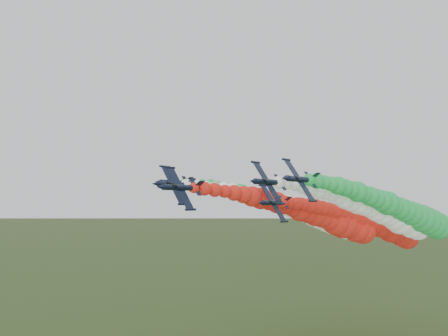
% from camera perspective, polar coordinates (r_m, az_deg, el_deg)
% --- Properties ---
extents(jet_lead, '(15.43, 81.98, 20.51)m').
position_cam_1_polar(jet_lead, '(126.99, 12.97, -6.41)').
color(jet_lead, black).
rests_on(jet_lead, ground).
extents(jet_inner_left, '(15.83, 82.38, 20.90)m').
position_cam_1_polar(jet_inner_left, '(136.89, 11.49, -6.01)').
color(jet_inner_left, black).
rests_on(jet_inner_left, ground).
extents(jet_inner_right, '(15.42, 81.97, 20.50)m').
position_cam_1_polar(jet_inner_right, '(132.72, 20.31, -5.70)').
color(jet_inner_right, black).
rests_on(jet_inner_right, ground).
extents(jet_outer_left, '(15.52, 82.07, 20.60)m').
position_cam_1_polar(jet_outer_left, '(148.70, 9.72, -5.44)').
color(jet_outer_left, black).
rests_on(jet_outer_left, ground).
extents(jet_outer_right, '(15.76, 82.31, 20.84)m').
position_cam_1_polar(jet_outer_right, '(135.72, 23.03, -5.47)').
color(jet_outer_right, black).
rests_on(jet_outer_right, ground).
extents(jet_trail, '(15.72, 82.27, 20.79)m').
position_cam_1_polar(jet_trail, '(148.44, 19.40, -7.18)').
color(jet_trail, black).
rests_on(jet_trail, ground).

